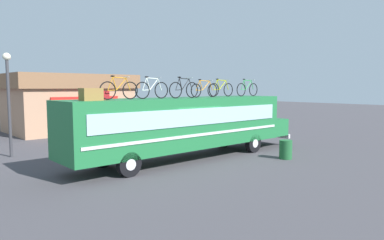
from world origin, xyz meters
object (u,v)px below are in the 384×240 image
object	(u,v)px
luggage_bag_2	(101,95)
rooftop_bicycle_4	(204,90)
trash_bin	(286,150)
rooftop_bicycle_3	(184,89)
rooftop_bicycle_6	(247,89)
rooftop_bicycle_5	(221,89)
rooftop_bicycle_1	(119,90)
rooftop_bicycle_2	(152,89)
luggage_bag_1	(91,94)
street_lamp	(8,91)
bus	(187,123)

from	to	relation	value
luggage_bag_2	rooftop_bicycle_4	world-z (taller)	rooftop_bicycle_4
rooftop_bicycle_4	trash_bin	xyz separation A→B (m)	(2.37, -3.05, -2.79)
luggage_bag_2	rooftop_bicycle_3	xyz separation A→B (m)	(3.65, -0.69, 0.22)
rooftop_bicycle_3	rooftop_bicycle_6	bearing A→B (deg)	2.92
rooftop_bicycle_3	rooftop_bicycle_5	world-z (taller)	rooftop_bicycle_3
rooftop_bicycle_1	trash_bin	world-z (taller)	rooftop_bicycle_1
rooftop_bicycle_6	rooftop_bicycle_2	bearing A→B (deg)	179.82
luggage_bag_1	trash_bin	bearing A→B (deg)	-18.61
street_lamp	luggage_bag_2	bearing A→B (deg)	-71.23
bus	rooftop_bicycle_1	world-z (taller)	rooftop_bicycle_1
rooftop_bicycle_5	trash_bin	xyz separation A→B (m)	(0.81, -3.42, -2.81)
trash_bin	rooftop_bicycle_4	bearing A→B (deg)	127.77
rooftop_bicycle_2	rooftop_bicycle_4	xyz separation A→B (m)	(3.09, 0.05, -0.02)
rooftop_bicycle_4	rooftop_bicycle_6	distance (m)	3.15
rooftop_bicycle_4	street_lamp	bearing A→B (deg)	139.79
rooftop_bicycle_3	trash_bin	distance (m)	5.55
bus	rooftop_bicycle_2	distance (m)	2.58
luggage_bag_2	rooftop_bicycle_3	world-z (taller)	rooftop_bicycle_3
rooftop_bicycle_4	rooftop_bicycle_5	distance (m)	1.60
rooftop_bicycle_5	street_lamp	size ratio (longest dim) A/B	0.36
luggage_bag_1	rooftop_bicycle_5	world-z (taller)	rooftop_bicycle_5
rooftop_bicycle_1	rooftop_bicycle_5	bearing A→B (deg)	3.02
luggage_bag_2	rooftop_bicycle_1	bearing A→B (deg)	-30.55
street_lamp	rooftop_bicycle_4	bearing A→B (deg)	-40.21
luggage_bag_1	rooftop_bicycle_1	world-z (taller)	rooftop_bicycle_1
rooftop_bicycle_4	rooftop_bicycle_5	bearing A→B (deg)	13.15
rooftop_bicycle_1	trash_bin	bearing A→B (deg)	-23.89
luggage_bag_1	rooftop_bicycle_6	size ratio (longest dim) A/B	0.43
rooftop_bicycle_5	bus	bearing A→B (deg)	-173.22
rooftop_bicycle_5	street_lamp	bearing A→B (deg)	146.91
rooftop_bicycle_4	rooftop_bicycle_5	size ratio (longest dim) A/B	0.98
luggage_bag_1	rooftop_bicycle_2	bearing A→B (deg)	4.22
bus	luggage_bag_1	xyz separation A→B (m)	(-4.89, -0.31, 1.41)
rooftop_bicycle_5	street_lamp	distance (m)	10.35
rooftop_bicycle_2	rooftop_bicycle_6	bearing A→B (deg)	-0.18
rooftop_bicycle_4	rooftop_bicycle_3	bearing A→B (deg)	-168.87
rooftop_bicycle_1	street_lamp	size ratio (longest dim) A/B	0.35
luggage_bag_1	rooftop_bicycle_5	xyz separation A→B (m)	(7.50, 0.62, 0.16)
rooftop_bicycle_3	rooftop_bicycle_6	world-z (taller)	rooftop_bicycle_3
luggage_bag_1	rooftop_bicycle_1	distance (m)	1.37
trash_bin	luggage_bag_2	bearing A→B (deg)	155.57
rooftop_bicycle_3	trash_bin	world-z (taller)	rooftop_bicycle_3
rooftop_bicycle_4	luggage_bag_2	bearing A→B (deg)	175.77
rooftop_bicycle_6	trash_bin	xyz separation A→B (m)	(-0.78, -2.99, -2.81)
bus	luggage_bag_2	distance (m)	4.38
rooftop_bicycle_1	rooftop_bicycle_5	xyz separation A→B (m)	(6.17, 0.33, -0.01)
rooftop_bicycle_3	rooftop_bicycle_4	world-z (taller)	rooftop_bicycle_3
rooftop_bicycle_4	trash_bin	size ratio (longest dim) A/B	1.98
rooftop_bicycle_1	rooftop_bicycle_6	bearing A→B (deg)	-0.76
rooftop_bicycle_1	rooftop_bicycle_6	distance (m)	7.76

